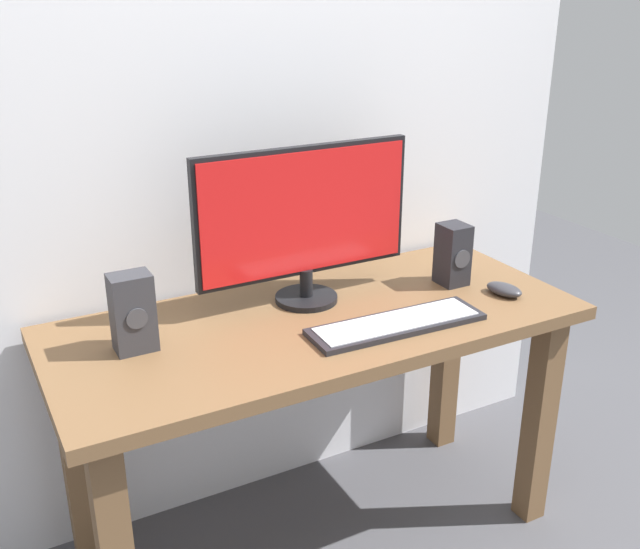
{
  "coord_description": "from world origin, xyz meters",
  "views": [
    {
      "loc": [
        -0.83,
        -1.56,
        1.55
      ],
      "look_at": [
        0.01,
        0.0,
        0.84
      ],
      "focal_mm": 41.28,
      "sensor_mm": 36.0,
      "label": 1
    }
  ],
  "objects_px": {
    "monitor": "(304,219)",
    "keyboard_primary": "(397,324)",
    "speaker_right": "(453,254)",
    "speaker_left": "(133,313)",
    "desk": "(318,360)",
    "mouse": "(504,289)"
  },
  "relations": [
    {
      "from": "desk",
      "to": "speaker_left",
      "type": "bearing_deg",
      "value": 174.36
    },
    {
      "from": "desk",
      "to": "speaker_left",
      "type": "height_order",
      "value": "speaker_left"
    },
    {
      "from": "speaker_left",
      "to": "keyboard_primary",
      "type": "bearing_deg",
      "value": -17.42
    },
    {
      "from": "monitor",
      "to": "speaker_left",
      "type": "distance_m",
      "value": 0.52
    },
    {
      "from": "desk",
      "to": "mouse",
      "type": "distance_m",
      "value": 0.57
    },
    {
      "from": "monitor",
      "to": "speaker_right",
      "type": "xyz_separation_m",
      "value": [
        0.43,
        -0.1,
        -0.15
      ]
    },
    {
      "from": "keyboard_primary",
      "to": "monitor",
      "type": "bearing_deg",
      "value": 115.6
    },
    {
      "from": "monitor",
      "to": "speaker_right",
      "type": "relative_size",
      "value": 3.43
    },
    {
      "from": "keyboard_primary",
      "to": "speaker_right",
      "type": "height_order",
      "value": "speaker_right"
    },
    {
      "from": "desk",
      "to": "keyboard_primary",
      "type": "distance_m",
      "value": 0.25
    },
    {
      "from": "monitor",
      "to": "speaker_left",
      "type": "xyz_separation_m",
      "value": [
        -0.49,
        -0.07,
        -0.14
      ]
    },
    {
      "from": "monitor",
      "to": "keyboard_primary",
      "type": "height_order",
      "value": "monitor"
    },
    {
      "from": "keyboard_primary",
      "to": "speaker_right",
      "type": "distance_m",
      "value": 0.36
    },
    {
      "from": "desk",
      "to": "speaker_right",
      "type": "bearing_deg",
      "value": 2.67
    },
    {
      "from": "speaker_left",
      "to": "desk",
      "type": "bearing_deg",
      "value": -5.64
    },
    {
      "from": "keyboard_primary",
      "to": "speaker_right",
      "type": "relative_size",
      "value": 2.64
    },
    {
      "from": "keyboard_primary",
      "to": "mouse",
      "type": "relative_size",
      "value": 4.35
    },
    {
      "from": "keyboard_primary",
      "to": "speaker_right",
      "type": "bearing_deg",
      "value": 29.1
    },
    {
      "from": "monitor",
      "to": "speaker_right",
      "type": "distance_m",
      "value": 0.47
    },
    {
      "from": "speaker_right",
      "to": "desk",
      "type": "bearing_deg",
      "value": -177.33
    },
    {
      "from": "monitor",
      "to": "desk",
      "type": "bearing_deg",
      "value": -100.77
    },
    {
      "from": "speaker_right",
      "to": "speaker_left",
      "type": "xyz_separation_m",
      "value": [
        -0.93,
        0.03,
        0.01
      ]
    }
  ]
}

